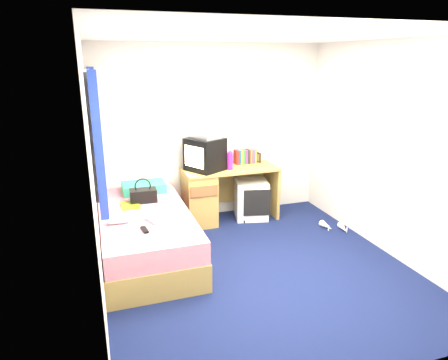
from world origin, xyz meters
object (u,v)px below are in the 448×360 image
object	(u,v)px
pillow	(144,187)
handbag	(143,195)
vcr	(205,135)
colour_swatch_fan	(167,231)
remote_control	(145,230)
bed	(146,234)
white_heels	(335,227)
storage_cube	(251,199)
crt_tv	(205,154)
water_bottle	(118,221)
towel	(163,215)
desk	(211,193)
magazine	(130,205)
pink_water_bottle	(230,161)
aerosol_can	(223,160)
picture_frame	(258,157)

from	to	relation	value
pillow	handbag	distance (m)	0.38
vcr	handbag	bearing A→B (deg)	-91.14
vcr	colour_swatch_fan	xyz separation A→B (m)	(-0.79, -1.37, -0.68)
pillow	remote_control	world-z (taller)	pillow
bed	white_heels	xyz separation A→B (m)	(2.48, -0.09, -0.23)
colour_swatch_fan	white_heels	distance (m)	2.45
bed	storage_cube	size ratio (longest dim) A/B	3.64
crt_tv	colour_swatch_fan	bearing A→B (deg)	-60.23
storage_cube	colour_swatch_fan	xyz separation A→B (m)	(-1.44, -1.31, 0.27)
bed	vcr	distance (m)	1.52
water_bottle	storage_cube	bearing A→B (deg)	26.78
bed	towel	world-z (taller)	towel
crt_tv	water_bottle	world-z (taller)	crt_tv
remote_control	white_heels	xyz separation A→B (m)	(2.54, 0.44, -0.51)
handbag	water_bottle	xyz separation A→B (m)	(-0.34, -0.59, -0.05)
desk	handbag	xyz separation A→B (m)	(-0.97, -0.41, 0.22)
storage_cube	water_bottle	size ratio (longest dim) A/B	2.75
remote_control	white_heels	world-z (taller)	remote_control
pillow	vcr	xyz separation A→B (m)	(0.84, 0.04, 0.62)
crt_tv	handbag	distance (m)	1.04
vcr	remote_control	world-z (taller)	vcr
bed	handbag	size ratio (longest dim) A/B	6.22
storage_cube	crt_tv	distance (m)	0.96
towel	magazine	world-z (taller)	towel
pink_water_bottle	handbag	bearing A→B (deg)	-165.20
water_bottle	desk	bearing A→B (deg)	37.43
bed	white_heels	distance (m)	2.49
pillow	remote_control	size ratio (longest dim) A/B	3.38
desk	crt_tv	size ratio (longest dim) A/B	2.24
vcr	water_bottle	bearing A→B (deg)	-76.75
towel	magazine	distance (m)	0.61
bed	storage_cube	xyz separation A→B (m)	(1.58, 0.69, 0.01)
magazine	water_bottle	world-z (taller)	water_bottle
storage_cube	handbag	size ratio (longest dim) A/B	1.71
storage_cube	crt_tv	xyz separation A→B (m)	(-0.66, 0.05, 0.69)
handbag	pink_water_bottle	bearing A→B (deg)	17.03
crt_tv	pink_water_bottle	xyz separation A→B (m)	(0.33, -0.09, -0.10)
aerosol_can	water_bottle	xyz separation A→B (m)	(-1.50, -1.07, -0.27)
desk	remote_control	xyz separation A→B (m)	(-1.07, -1.26, 0.14)
picture_frame	handbag	distance (m)	1.84
remote_control	colour_swatch_fan	bearing A→B (deg)	-33.78
magazine	water_bottle	xyz separation A→B (m)	(-0.17, -0.50, 0.03)
water_bottle	handbag	bearing A→B (deg)	60.24
vcr	white_heels	size ratio (longest dim) A/B	1.04
desk	towel	xyz separation A→B (m)	(-0.84, -1.03, 0.18)
vcr	colour_swatch_fan	distance (m)	1.72
handbag	desk	bearing A→B (deg)	25.11
desk	picture_frame	size ratio (longest dim) A/B	9.29
desk	picture_frame	distance (m)	0.89
towel	colour_swatch_fan	world-z (taller)	towel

